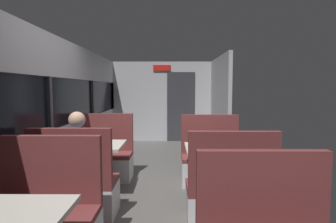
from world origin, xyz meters
TOP-DOWN VIEW (x-y plane):
  - ground_plane at (0.00, 0.00)m, footprint 3.30×9.20m
  - carriage_window_panel_left at (-1.45, 0.00)m, footprint 0.09×8.48m
  - carriage_end_bulkhead at (0.06, 4.19)m, footprint 2.90×0.11m
  - carriage_aisle_panel_right at (1.45, 3.00)m, footprint 0.08×2.40m
  - dining_table_mid_window at (-0.89, 0.12)m, footprint 0.90×0.70m
  - bench_mid_window_facing_end at (-0.89, -0.58)m, footprint 0.95×0.50m
  - bench_mid_window_facing_entry at (-0.89, 0.82)m, footprint 0.95×0.50m
  - dining_table_rear_aisle at (0.89, -0.08)m, footprint 0.90×0.70m
  - bench_rear_aisle_facing_end at (0.89, -0.78)m, footprint 0.95×0.50m
  - bench_rear_aisle_facing_entry at (0.89, 0.62)m, footprint 0.95×0.50m
  - seated_passenger at (-0.89, -0.51)m, footprint 0.47×0.55m
  - coffee_cup_primary at (1.00, 0.04)m, footprint 0.07×0.07m

SIDE VIEW (x-z plane):
  - ground_plane at x=0.00m, z-range -0.02..0.00m
  - bench_mid_window_facing_end at x=-0.89m, z-range -0.22..0.88m
  - bench_mid_window_facing_entry at x=-0.89m, z-range -0.22..0.88m
  - bench_rear_aisle_facing_end at x=0.89m, z-range -0.22..0.88m
  - bench_rear_aisle_facing_entry at x=0.89m, z-range -0.22..0.88m
  - seated_passenger at x=-0.89m, z-range -0.09..1.17m
  - dining_table_mid_window at x=-0.89m, z-range 0.27..1.01m
  - dining_table_rear_aisle at x=0.89m, z-range 0.27..1.01m
  - coffee_cup_primary at x=1.00m, z-range 0.74..0.83m
  - carriage_window_panel_left at x=-1.45m, z-range -0.04..2.26m
  - carriage_end_bulkhead at x=0.06m, z-range -0.01..2.29m
  - carriage_aisle_panel_right at x=1.45m, z-range 0.00..2.30m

